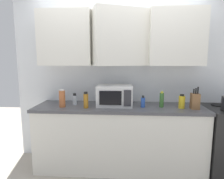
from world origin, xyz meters
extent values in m
cube|color=white|center=(0.00, 0.03, 1.30)|extent=(3.18, 0.06, 2.60)
cube|color=white|center=(-0.76, -0.15, 1.83)|extent=(0.73, 0.33, 0.75)
cube|color=white|center=(0.00, -0.20, 1.83)|extent=(0.80, 0.58, 0.75)
cube|color=white|center=(0.76, -0.15, 1.83)|extent=(0.73, 0.33, 0.75)
cube|color=white|center=(0.00, -0.30, 0.43)|extent=(2.28, 0.60, 0.86)
cube|color=#4C4C51|center=(0.00, -0.30, 0.88)|extent=(2.31, 0.63, 0.04)
cylinder|color=black|center=(1.37, -0.18, 0.91)|extent=(0.18, 0.18, 0.01)
cube|color=silver|center=(-0.06, -0.27, 1.04)|extent=(0.48, 0.36, 0.28)
cube|color=black|center=(-0.11, -0.46, 1.04)|extent=(0.29, 0.01, 0.18)
cube|color=#2D2D33|center=(0.11, -0.46, 1.04)|extent=(0.10, 0.01, 0.21)
cube|color=brown|center=(0.98, -0.39, 1.00)|extent=(0.11, 0.13, 0.20)
cylinder|color=black|center=(0.95, -0.40, 1.13)|extent=(0.02, 0.02, 0.06)
cylinder|color=black|center=(0.98, -0.40, 1.14)|extent=(0.02, 0.02, 0.07)
cylinder|color=black|center=(1.00, -0.40, 1.14)|extent=(0.02, 0.02, 0.09)
cylinder|color=silver|center=(-0.63, -0.27, 0.97)|extent=(0.06, 0.06, 0.13)
cylinder|color=black|center=(-0.63, -0.27, 1.05)|extent=(0.04, 0.04, 0.03)
cylinder|color=#2D56B7|center=(0.32, -0.35, 0.96)|extent=(0.06, 0.06, 0.13)
cylinder|color=black|center=(0.32, -0.35, 1.04)|extent=(0.03, 0.03, 0.03)
cylinder|color=#AD701E|center=(-0.44, -0.45, 0.99)|extent=(0.06, 0.06, 0.19)
cylinder|color=black|center=(-0.44, -0.45, 1.10)|extent=(0.05, 0.05, 0.03)
cylinder|color=#386B2D|center=(0.57, -0.33, 1.00)|extent=(0.06, 0.06, 0.19)
cylinder|color=yellow|center=(0.57, -0.33, 1.10)|extent=(0.03, 0.03, 0.02)
cylinder|color=gold|center=(0.82, -0.37, 0.98)|extent=(0.08, 0.08, 0.16)
cylinder|color=black|center=(0.82, -0.37, 1.07)|extent=(0.05, 0.05, 0.02)
cylinder|color=#BC6638|center=(-0.76, -0.42, 1.01)|extent=(0.08, 0.08, 0.22)
cylinder|color=silver|center=(-0.76, -0.42, 1.13)|extent=(0.06, 0.06, 0.02)
camera|label=1|loc=(0.08, -2.90, 1.53)|focal=31.06mm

